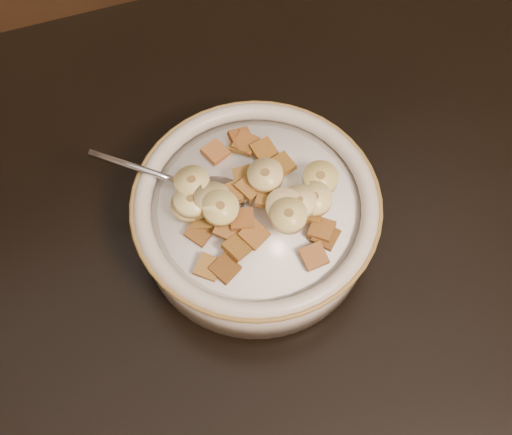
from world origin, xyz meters
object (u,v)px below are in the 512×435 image
object	(u,v)px
cereal_bowl	(256,220)
spoon	(219,195)
chair	(298,42)
table	(372,319)

from	to	relation	value
cereal_bowl	spoon	size ratio (longest dim) A/B	4.17
chair	spoon	world-z (taller)	chair
table	cereal_bowl	xyz separation A→B (m)	(-0.08, 0.11, 0.05)
cereal_bowl	chair	bearing A→B (deg)	62.89
table	cereal_bowl	world-z (taller)	cereal_bowl
cereal_bowl	spoon	xyz separation A→B (m)	(-0.03, 0.02, 0.03)
chair	cereal_bowl	xyz separation A→B (m)	(-0.25, -0.49, 0.34)
chair	spoon	xyz separation A→B (m)	(-0.28, -0.47, 0.37)
cereal_bowl	spoon	distance (m)	0.05
table	cereal_bowl	bearing A→B (deg)	124.33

